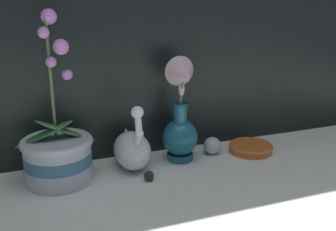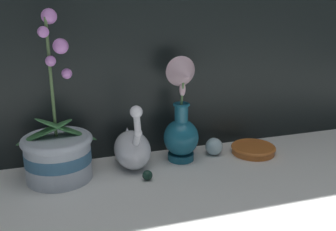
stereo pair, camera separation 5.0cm
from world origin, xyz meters
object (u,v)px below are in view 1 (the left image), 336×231
object	(u,v)px
orchid_potted_plant	(58,153)
amber_dish	(251,147)
blue_vase	(181,120)
glass_sphere	(212,146)
swan_figurine	(132,148)

from	to	relation	value
orchid_potted_plant	amber_dish	world-z (taller)	orchid_potted_plant
orchid_potted_plant	blue_vase	bearing A→B (deg)	1.89
blue_vase	glass_sphere	distance (m)	0.15
swan_figurine	glass_sphere	world-z (taller)	swan_figurine
glass_sphere	amber_dish	size ratio (longest dim) A/B	0.39
orchid_potted_plant	blue_vase	size ratio (longest dim) A/B	1.43
blue_vase	orchid_potted_plant	bearing A→B (deg)	-178.11
blue_vase	glass_sphere	world-z (taller)	blue_vase
amber_dish	swan_figurine	bearing A→B (deg)	177.30
swan_figurine	blue_vase	xyz separation A→B (m)	(0.15, -0.00, 0.07)
swan_figurine	amber_dish	bearing A→B (deg)	-2.70
amber_dish	glass_sphere	bearing A→B (deg)	167.66
orchid_potted_plant	swan_figurine	size ratio (longest dim) A/B	2.21
swan_figurine	blue_vase	bearing A→B (deg)	-0.64
blue_vase	amber_dish	xyz separation A→B (m)	(0.23, -0.02, -0.11)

